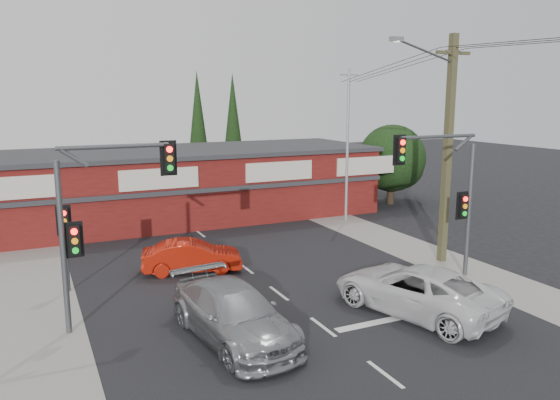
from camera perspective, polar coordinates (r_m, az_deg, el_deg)
name	(u,v)px	position (r m, az deg, el deg)	size (l,w,h in m)	color
ground	(308,316)	(19.09, 2.91, -11.97)	(120.00, 120.00, 0.00)	black
road_strip	(252,273)	(23.34, -2.92, -7.65)	(14.00, 70.00, 0.01)	black
verge_left	(33,305)	(21.80, -24.41, -9.99)	(3.00, 70.00, 0.02)	gray
verge_right	(413,250)	(27.54, 13.74, -5.05)	(3.00, 70.00, 0.02)	gray
stop_line	(418,314)	(19.76, 14.20, -11.44)	(6.50, 0.35, 0.01)	silver
white_suv	(416,289)	(19.65, 14.02, -9.02)	(2.76, 5.98, 1.66)	silver
silver_suv	(234,314)	(17.13, -4.87, -11.75)	(2.32, 5.71, 1.66)	gray
red_sedan	(192,256)	(23.60, -9.18, -5.83)	(1.45, 4.17, 1.37)	#AD1A0A
lane_dashes	(323,327)	(18.24, 4.51, -13.07)	(0.12, 35.48, 0.01)	silver
shop_building	(161,185)	(33.73, -12.29, 1.59)	(27.30, 8.40, 4.22)	#551211
tree_cluster	(390,162)	(38.84, 11.43, 3.94)	(5.90, 5.10, 5.50)	#2D2116
conifer_near	(198,122)	(41.29, -8.57, 8.03)	(1.80, 1.80, 9.25)	#2D2116
conifer_far	(233,120)	(44.29, -4.94, 8.29)	(1.80, 1.80, 9.25)	#2D2116
traffic_mast_left	(97,209)	(17.95, -18.59, -0.87)	(3.77, 0.27, 5.97)	#47494C
traffic_mast_right	(449,184)	(22.70, 17.25, 1.60)	(3.96, 0.27, 5.97)	#47494C
pedestal_signal	(65,231)	(22.11, -21.58, -2.99)	(0.55, 0.27, 3.38)	#47494C
utility_pole	(446,143)	(25.00, 16.94, 5.77)	(4.38, 0.59, 10.00)	#4C482B
steel_pole	(347,142)	(32.63, 7.06, 6.00)	(1.20, 0.16, 9.00)	gray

